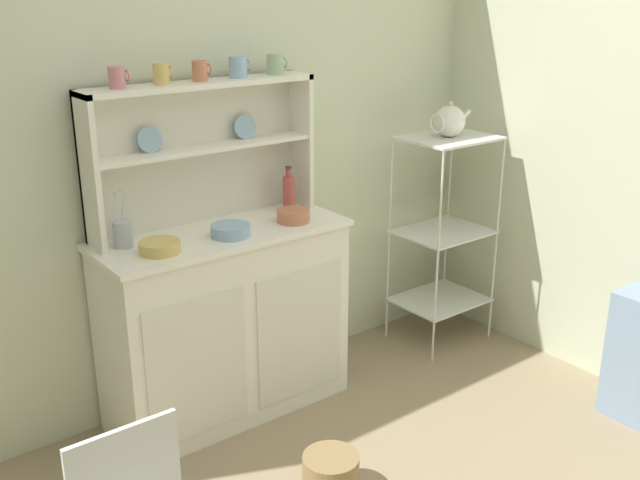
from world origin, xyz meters
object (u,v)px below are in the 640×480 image
object	(u,v)px
hutch_cabinet	(226,321)
floor_basket	(331,474)
bowl_mixing_large	(160,247)
porcelain_teapot	(449,121)
cup_rose_0	(117,78)
jam_bottle	(289,192)
bakers_rack	(444,222)
utensil_jar	(123,233)
hutch_shelf_unit	(199,141)

from	to	relation	value
hutch_cabinet	floor_basket	size ratio (longest dim) A/B	5.01
bowl_mixing_large	porcelain_teapot	bearing A→B (deg)	-0.09
cup_rose_0	bowl_mixing_large	xyz separation A→B (m)	(0.03, -0.20, -0.66)
hutch_cabinet	cup_rose_0	bearing A→B (deg)	161.51
floor_basket	bowl_mixing_large	world-z (taller)	bowl_mixing_large
jam_bottle	porcelain_teapot	distance (m)	0.96
bakers_rack	utensil_jar	bearing A→B (deg)	174.95
hutch_shelf_unit	bakers_rack	world-z (taller)	hutch_shelf_unit
hutch_cabinet	hutch_shelf_unit	bearing A→B (deg)	90.00
hutch_shelf_unit	cup_rose_0	world-z (taller)	cup_rose_0
jam_bottle	floor_basket	bearing A→B (deg)	-115.95
floor_basket	jam_bottle	bearing A→B (deg)	64.05
hutch_shelf_unit	porcelain_teapot	bearing A→B (deg)	-10.23
jam_bottle	utensil_jar	bearing A→B (deg)	-179.47
bowl_mixing_large	hutch_cabinet	bearing A→B (deg)	12.49
bowl_mixing_large	porcelain_teapot	distance (m)	1.69
floor_basket	hutch_shelf_unit	bearing A→B (deg)	90.17
hutch_shelf_unit	utensil_jar	xyz separation A→B (m)	(-0.42, -0.08, -0.32)
hutch_shelf_unit	jam_bottle	distance (m)	0.51
floor_basket	bowl_mixing_large	size ratio (longest dim) A/B	1.36
jam_bottle	hutch_cabinet	bearing A→B (deg)	-168.36
utensil_jar	jam_bottle	bearing A→B (deg)	0.53
utensil_jar	porcelain_teapot	distance (m)	1.78
bakers_rack	floor_basket	size ratio (longest dim) A/B	5.11
cup_rose_0	bowl_mixing_large	bearing A→B (deg)	-79.90
floor_basket	bowl_mixing_large	distance (m)	1.13
hutch_shelf_unit	bowl_mixing_large	bearing A→B (deg)	-144.41
floor_basket	cup_rose_0	world-z (taller)	cup_rose_0
bakers_rack	jam_bottle	xyz separation A→B (m)	(-0.91, 0.16, 0.29)
floor_basket	jam_bottle	size ratio (longest dim) A/B	1.06
hutch_cabinet	floor_basket	xyz separation A→B (m)	(0.00, -0.77, -0.37)
jam_bottle	utensil_jar	distance (m)	0.84
utensil_jar	porcelain_teapot	size ratio (longest dim) A/B	0.96
cup_rose_0	utensil_jar	bearing A→B (deg)	-140.66
cup_rose_0	utensil_jar	xyz separation A→B (m)	(-0.05, -0.04, -0.62)
floor_basket	cup_rose_0	distance (m)	1.77
cup_rose_0	jam_bottle	xyz separation A→B (m)	(0.78, -0.04, -0.59)
floor_basket	utensil_jar	world-z (taller)	utensil_jar
hutch_cabinet	bakers_rack	size ratio (longest dim) A/B	0.98
bakers_rack	porcelain_teapot	xyz separation A→B (m)	(-0.00, 0.00, 0.55)
utensil_jar	cup_rose_0	bearing A→B (deg)	39.34
jam_bottle	hutch_shelf_unit	bearing A→B (deg)	169.57
hutch_cabinet	jam_bottle	xyz separation A→B (m)	(0.42, 0.09, 0.52)
floor_basket	hutch_cabinet	bearing A→B (deg)	90.20
utensil_jar	bowl_mixing_large	bearing A→B (deg)	-59.82
bowl_mixing_large	floor_basket	bearing A→B (deg)	-64.40
floor_basket	porcelain_teapot	distance (m)	1.89
hutch_shelf_unit	cup_rose_0	size ratio (longest dim) A/B	12.37
jam_bottle	utensil_jar	world-z (taller)	utensil_jar
hutch_shelf_unit	utensil_jar	bearing A→B (deg)	-168.54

